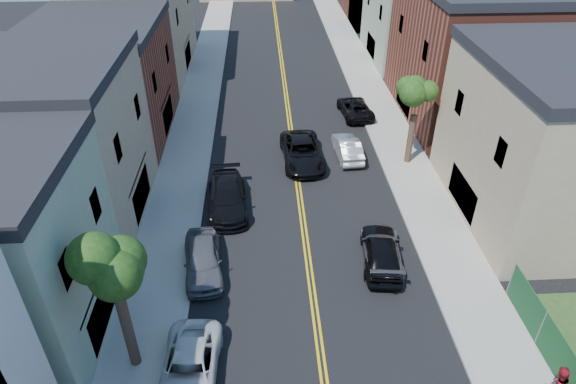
{
  "coord_description": "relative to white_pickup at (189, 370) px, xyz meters",
  "views": [
    {
      "loc": [
        -2.21,
        0.1,
        17.98
      ],
      "look_at": [
        -0.88,
        23.8,
        2.0
      ],
      "focal_mm": 31.11,
      "sensor_mm": 36.0,
      "label": 1
    }
  ],
  "objects": [
    {
      "name": "sidewalk_left",
      "position": [
        -2.4,
        26.94,
        -0.62
      ],
      "size": [
        3.2,
        100.0,
        0.15
      ],
      "primitive_type": "cube",
      "color": "gray",
      "rests_on": "ground"
    },
    {
      "name": "sidewalk_right",
      "position": [
        13.4,
        26.94,
        -0.62
      ],
      "size": [
        3.2,
        100.0,
        0.15
      ],
      "primitive_type": "cube",
      "color": "gray",
      "rests_on": "ground"
    },
    {
      "name": "curb_left",
      "position": [
        -0.65,
        26.94,
        -0.62
      ],
      "size": [
        0.3,
        100.0,
        0.15
      ],
      "primitive_type": "cube",
      "color": "gray",
      "rests_on": "ground"
    },
    {
      "name": "curb_right",
      "position": [
        11.65,
        26.94,
        -0.62
      ],
      "size": [
        0.3,
        100.0,
        0.15
      ],
      "primitive_type": "cube",
      "color": "gray",
      "rests_on": "ground"
    },
    {
      "name": "bldg_left_tan_near",
      "position": [
        -8.5,
        11.94,
        3.81
      ],
      "size": [
        9.0,
        10.0,
        9.0
      ],
      "primitive_type": "cube",
      "color": "#998466",
      "rests_on": "ground"
    },
    {
      "name": "bldg_left_brick",
      "position": [
        -8.5,
        22.94,
        3.31
      ],
      "size": [
        9.0,
        12.0,
        8.0
      ],
      "primitive_type": "cube",
      "color": "brown",
      "rests_on": "ground"
    },
    {
      "name": "bldg_left_tan_far",
      "position": [
        -8.5,
        36.94,
        4.06
      ],
      "size": [
        9.0,
        16.0,
        9.5
      ],
      "primitive_type": "cube",
      "color": "#998466",
      "rests_on": "ground"
    },
    {
      "name": "bldg_right_tan",
      "position": [
        19.5,
        10.94,
        3.81
      ],
      "size": [
        9.0,
        12.0,
        9.0
      ],
      "primitive_type": "cube",
      "color": "#998466",
      "rests_on": "ground"
    },
    {
      "name": "bldg_right_brick",
      "position": [
        19.5,
        24.94,
        4.31
      ],
      "size": [
        9.0,
        14.0,
        10.0
      ],
      "primitive_type": "cube",
      "color": "brown",
      "rests_on": "ground"
    },
    {
      "name": "bldg_right_palegrn",
      "position": [
        19.5,
        38.94,
        3.56
      ],
      "size": [
        9.0,
        12.0,
        8.5
      ],
      "primitive_type": "cube",
      "color": "gray",
      "rests_on": "ground"
    },
    {
      "name": "tree_left_mid",
      "position": [
        -2.38,
        0.95,
        5.89
      ],
      "size": [
        5.2,
        5.2,
        9.29
      ],
      "color": "#38291C",
      "rests_on": "sidewalk_left"
    },
    {
      "name": "tree_right_far",
      "position": [
        13.42,
        16.94,
        5.07
      ],
      "size": [
        4.4,
        4.4,
        8.03
      ],
      "color": "#38291C",
      "rests_on": "sidewalk_right"
    },
    {
      "name": "white_pickup",
      "position": [
        0.0,
        0.0,
        0.0
      ],
      "size": [
        2.51,
        5.07,
        1.38
      ],
      "primitive_type": "imported",
      "rotation": [
        0.0,
        0.0,
        -0.04
      ],
      "color": "silver",
      "rests_on": "ground"
    },
    {
      "name": "grey_car_left",
      "position": [
        0.0,
        6.56,
        0.11
      ],
      "size": [
        2.47,
        4.92,
        1.61
      ],
      "primitive_type": "imported",
      "rotation": [
        0.0,
        0.0,
        0.12
      ],
      "color": "#515358",
      "rests_on": "ground"
    },
    {
      "name": "black_car_left",
      "position": [
        1.01,
        12.14,
        0.12
      ],
      "size": [
        2.71,
        5.74,
        1.62
      ],
      "primitive_type": "imported",
      "rotation": [
        0.0,
        0.0,
        0.08
      ],
      "color": "black",
      "rests_on": "ground"
    },
    {
      "name": "grey_car_right",
      "position": [
        9.36,
        6.86,
        0.02
      ],
      "size": [
        2.51,
        5.11,
        1.43
      ],
      "primitive_type": "imported",
      "rotation": [
        0.0,
        0.0,
        3.04
      ],
      "color": "#525459",
      "rests_on": "ground"
    },
    {
      "name": "black_car_right",
      "position": [
        9.3,
        6.62,
        0.13
      ],
      "size": [
        2.47,
        4.99,
        1.64
      ],
      "primitive_type": "imported",
      "rotation": [
        0.0,
        0.0,
        3.03
      ],
      "color": "black",
      "rests_on": "ground"
    },
    {
      "name": "silver_car_right",
      "position": [
        9.3,
        18.06,
        0.03
      ],
      "size": [
        1.8,
        4.48,
        1.45
      ],
      "primitive_type": "imported",
      "rotation": [
        0.0,
        0.0,
        3.2
      ],
      "color": "#B7B9BF",
      "rests_on": "ground"
    },
    {
      "name": "dark_car_right_far",
      "position": [
        11.0,
        24.9,
        -0.01
      ],
      "size": [
        2.73,
        5.1,
        1.36
      ],
      "primitive_type": "imported",
      "rotation": [
        0.0,
        0.0,
        3.24
      ],
      "color": "black",
      "rests_on": "ground"
    },
    {
      "name": "black_suv_lane",
      "position": [
        6.0,
        17.46,
        0.12
      ],
      "size": [
        3.01,
        6.0,
        1.63
      ],
      "primitive_type": "imported",
      "rotation": [
        0.0,
        0.0,
        0.05
      ],
      "color": "black",
      "rests_on": "ground"
    }
  ]
}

